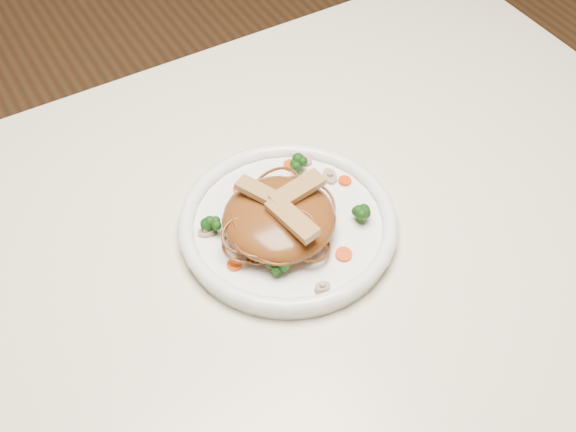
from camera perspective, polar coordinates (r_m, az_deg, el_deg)
table at (r=1.02m, az=-0.24°, el=-4.86°), size 1.20×0.80×0.75m
plate at (r=0.94m, az=0.00°, el=-0.88°), size 0.28×0.28×0.02m
noodle_mound at (r=0.90m, az=-0.69°, el=-0.19°), size 0.16×0.16×0.05m
chicken_a at (r=0.90m, az=0.73°, el=2.04°), size 0.08×0.04×0.01m
chicken_b at (r=0.89m, az=-2.12°, el=1.83°), size 0.05×0.07×0.01m
chicken_c at (r=0.86m, az=0.34°, el=-0.21°), size 0.04×0.08×0.01m
broccoli_0 at (r=0.98m, az=0.79°, el=4.07°), size 0.03×0.03×0.03m
broccoli_1 at (r=0.92m, az=-5.95°, el=-0.74°), size 0.03×0.03×0.03m
broccoli_2 at (r=0.87m, az=-0.81°, el=-3.84°), size 0.03×0.03×0.03m
broccoli_3 at (r=0.93m, az=5.77°, el=0.33°), size 0.03×0.03×0.03m
carrot_0 at (r=1.00m, az=0.19°, el=3.94°), size 0.03×0.03×0.00m
carrot_1 at (r=0.89m, az=-4.16°, el=-3.77°), size 0.02×0.02×0.00m
carrot_2 at (r=0.98m, az=4.43°, el=2.74°), size 0.02×0.02×0.00m
carrot_3 at (r=0.97m, az=-3.60°, el=2.10°), size 0.03×0.03×0.00m
carrot_4 at (r=0.90m, az=4.32°, el=-2.99°), size 0.02×0.02×0.00m
mushroom_0 at (r=0.87m, az=2.66°, el=-5.54°), size 0.02×0.02×0.01m
mushroom_1 at (r=0.99m, az=3.24°, el=3.06°), size 0.03×0.03×0.01m
mushroom_2 at (r=0.92m, az=-6.34°, el=-1.26°), size 0.03×0.03×0.01m
mushroom_3 at (r=1.01m, az=1.20°, el=4.31°), size 0.03×0.03×0.01m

